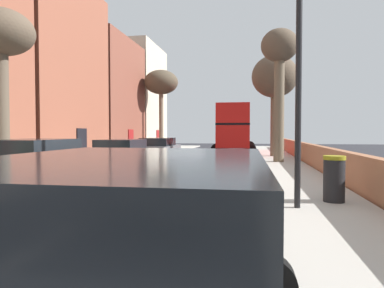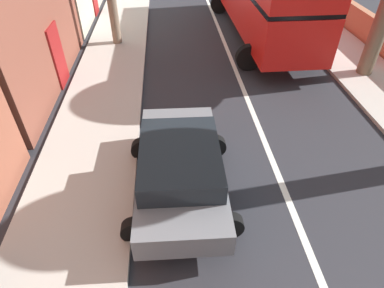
{
  "view_description": "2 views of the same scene",
  "coord_description": "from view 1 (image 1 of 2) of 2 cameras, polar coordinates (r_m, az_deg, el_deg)",
  "views": [
    {
      "loc": [
        3.28,
        -14.23,
        1.88
      ],
      "look_at": [
        -0.84,
        8.62,
        1.07
      ],
      "focal_mm": 31.97,
      "sensor_mm": 36.0,
      "label": 1
    },
    {
      "loc": [
        -2.66,
        0.98,
        5.82
      ],
      "look_at": [
        -2.21,
        6.56,
        1.23
      ],
      "focal_mm": 30.21,
      "sensor_mm": 36.0,
      "label": 2
    }
  ],
  "objects": [
    {
      "name": "road_centre_line",
      "position": [
        14.73,
        -2.76,
        -5.34
      ],
      "size": [
        0.16,
        54.0,
        0.01
      ],
      "primitive_type": "cube",
      "color": "silver",
      "rests_on": "ground"
    },
    {
      "name": "sidewalk_left",
      "position": [
        16.52,
        -19.62,
        -4.45
      ],
      "size": [
        2.6,
        60.0,
        0.12
      ],
      "primitive_type": "cube",
      "color": "#B2ADA3",
      "rests_on": "ground"
    },
    {
      "name": "sidewalk_right",
      "position": [
        14.44,
        16.63,
        -5.34
      ],
      "size": [
        2.6,
        60.0,
        0.12
      ],
      "primitive_type": "cube",
      "color": "#B2ADA3",
      "rests_on": "ground"
    },
    {
      "name": "street_tree_right_5",
      "position": [
        26.27,
        13.62,
        10.61
      ],
      "size": [
        3.34,
        3.34,
        7.42
      ],
      "color": "brown",
      "rests_on": "sidewalk_right"
    },
    {
      "name": "street_tree_right_1",
      "position": [
        21.43,
        14.38,
        13.71
      ],
      "size": [
        2.18,
        2.18,
        7.86
      ],
      "color": "brown",
      "rests_on": "sidewalk_right"
    },
    {
      "name": "parked_car_grey_left_0",
      "position": [
        15.64,
        -11.51,
        -1.65
      ],
      "size": [
        2.52,
        4.4,
        1.56
      ],
      "color": "slate",
      "rests_on": "ground"
    },
    {
      "name": "ground_plane",
      "position": [
        14.73,
        -2.76,
        -5.35
      ],
      "size": [
        84.0,
        84.0,
        0.0
      ],
      "primitive_type": "plane",
      "color": "#28282D"
    },
    {
      "name": "parked_car_green_left_3",
      "position": [
        10.18,
        -24.53,
        -3.4
      ],
      "size": [
        2.47,
        4.04,
        1.69
      ],
      "color": "#1E6038",
      "rests_on": "ground"
    },
    {
      "name": "street_tree_left_0",
      "position": [
        31.06,
        -5.18,
        9.98
      ],
      "size": [
        3.03,
        3.03,
        7.3
      ],
      "color": "#7A6B56",
      "rests_on": "sidewalk_left"
    },
    {
      "name": "double_decker_bus",
      "position": [
        30.34,
        7.23,
        2.87
      ],
      "size": [
        3.66,
        10.36,
        4.06
      ],
      "color": "red",
      "rests_on": "ground"
    },
    {
      "name": "street_tree_left_4",
      "position": [
        13.13,
        -29.3,
        14.66
      ],
      "size": [
        2.13,
        2.13,
        5.77
      ],
      "color": "brown",
      "rests_on": "sidewalk_left"
    },
    {
      "name": "boundary_wall_right",
      "position": [
        14.64,
        22.7,
        -3.15
      ],
      "size": [
        0.36,
        54.0,
        1.22
      ],
      "primitive_type": "cube",
      "color": "#9E6647",
      "rests_on": "ground"
    },
    {
      "name": "lamppost_right",
      "position": [
        8.51,
        17.4,
        14.96
      ],
      "size": [
        0.32,
        0.32,
        6.31
      ],
      "color": "black",
      "rests_on": "sidewalk_right"
    },
    {
      "name": "litter_bin_right",
      "position": [
        9.39,
        22.62,
        -5.35
      ],
      "size": [
        0.55,
        0.55,
        1.17
      ],
      "color": "black",
      "rests_on": "sidewalk_right"
    },
    {
      "name": "parked_car_grey_right_1",
      "position": [
        2.47,
        -9.58,
        -19.65
      ],
      "size": [
        2.56,
        4.16,
        1.73
      ],
      "color": "slate",
      "rests_on": "ground"
    },
    {
      "name": "parked_car_grey_left_4",
      "position": [
        21.26,
        -5.58,
        -0.7
      ],
      "size": [
        2.56,
        4.16,
        1.53
      ],
      "color": "slate",
      "rests_on": "ground"
    }
  ]
}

